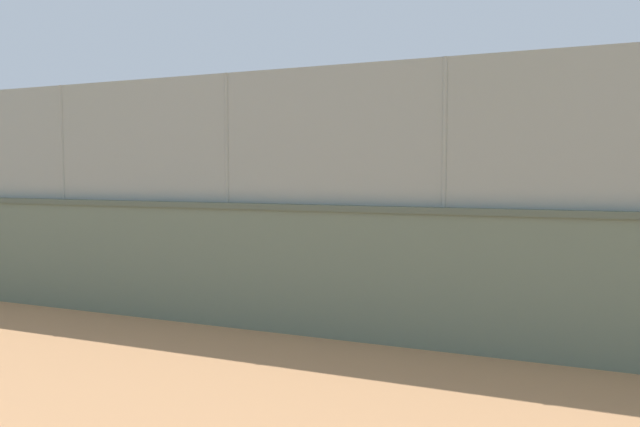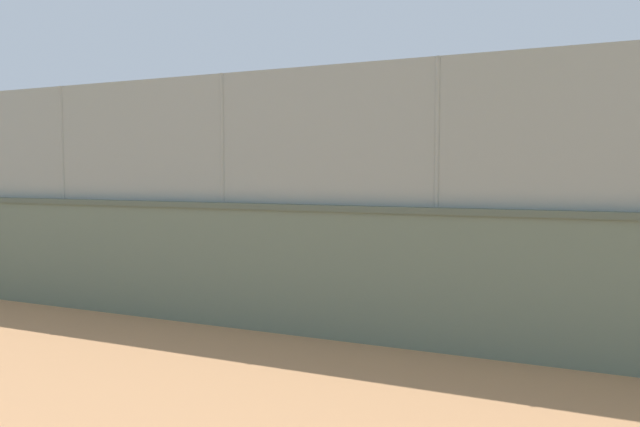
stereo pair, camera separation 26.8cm
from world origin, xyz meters
TOP-DOWN VIEW (x-y plane):
  - ground_plane at (0.00, 0.00)m, footprint 260.00×260.00m
  - perimeter_wall at (0.37, 10.83)m, footprint 31.13×1.03m
  - fence_panel_on_wall at (0.37, 10.83)m, footprint 30.57×0.72m
  - player_at_service_line at (-3.16, 8.05)m, footprint 0.77×1.16m
  - player_baseline_waiting at (-4.79, 4.08)m, footprint 0.96×0.67m
  - sports_ball at (-1.93, 9.05)m, footprint 0.21×0.21m

SIDE VIEW (x-z plane):
  - ground_plane at x=0.00m, z-range 0.00..0.00m
  - sports_ball at x=-1.93m, z-range 0.00..0.21m
  - perimeter_wall at x=0.37m, z-range 0.01..1.75m
  - player_at_service_line at x=-3.16m, z-range 0.14..1.75m
  - player_baseline_waiting at x=-4.79m, z-range 0.15..1.82m
  - fence_panel_on_wall at x=0.37m, z-range 1.74..3.54m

